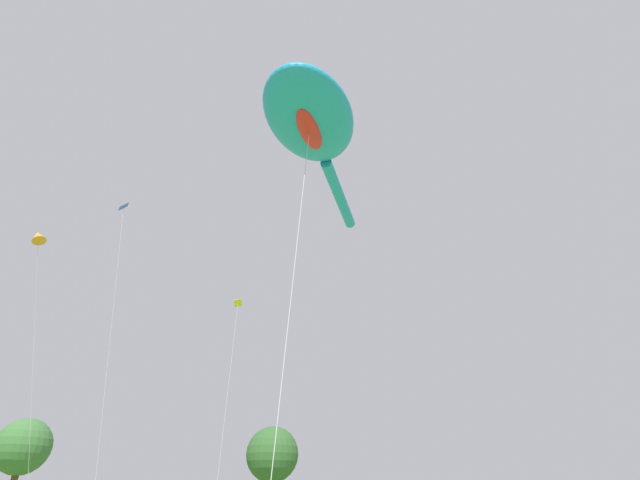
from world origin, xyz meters
TOP-DOWN VIEW (x-y plane):
  - big_show_kite at (2.69, 9.64)m, footprint 9.86×8.16m
  - small_kite_box_yellow at (-3.74, 28.50)m, footprint 4.26×1.68m
  - small_kite_bird_shape at (1.70, 32.54)m, footprint 1.67×4.01m
  - small_kite_stunt_black at (10.10, 28.56)m, footprint 3.00×4.41m
  - tree_shrub_far at (29.01, 51.93)m, footprint 6.42×6.42m
  - tree_oak_right at (2.89, 58.37)m, footprint 5.45×5.45m

SIDE VIEW (x-z plane):
  - tree_oak_right at x=2.89m, z-range 1.83..11.04m
  - tree_shrub_far at x=29.01m, z-range 1.63..11.38m
  - small_kite_stunt_black at x=10.10m, z-range 5.68..21.04m
  - big_show_kite at x=2.69m, z-range 7.18..23.05m
  - small_kite_box_yellow at x=-3.74m, z-range 7.60..23.98m
  - small_kite_bird_shape at x=1.70m, z-range 8.91..31.50m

